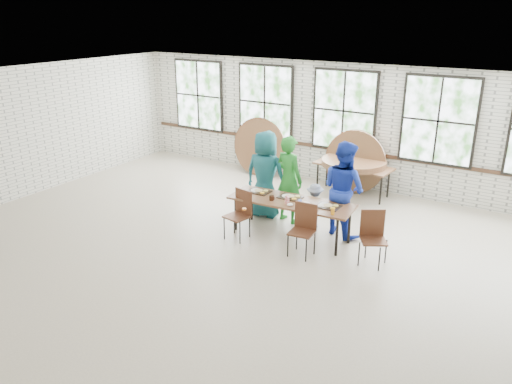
# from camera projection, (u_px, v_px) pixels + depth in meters

# --- Properties ---
(room) EXTENTS (12.00, 12.00, 12.00)m
(room) POSITION_uv_depth(u_px,v_px,m) (344.00, 113.00, 11.99)
(room) COLOR #C0B099
(room) RESTS_ON ground
(dining_table) EXTENTS (2.45, 0.96, 0.74)m
(dining_table) POSITION_uv_depth(u_px,v_px,m) (291.00, 203.00, 9.50)
(dining_table) COLOR brown
(dining_table) RESTS_ON ground
(chair_near_left) EXTENTS (0.49, 0.48, 0.95)m
(chair_near_left) POSITION_uv_depth(u_px,v_px,m) (240.00, 210.00, 9.52)
(chair_near_left) COLOR #4E2B1A
(chair_near_left) RESTS_ON ground
(chair_near_right) EXTENTS (0.46, 0.44, 0.95)m
(chair_near_right) POSITION_uv_depth(u_px,v_px,m) (304.00, 225.00, 8.86)
(chair_near_right) COLOR #4E2B1A
(chair_near_right) RESTS_ON ground
(chair_spare) EXTENTS (0.57, 0.56, 0.95)m
(chair_spare) POSITION_uv_depth(u_px,v_px,m) (373.00, 233.00, 8.55)
(chair_spare) COLOR #4E2B1A
(chair_spare) RESTS_ON ground
(adult_teal) EXTENTS (0.94, 0.65, 1.85)m
(adult_teal) POSITION_uv_depth(u_px,v_px,m) (265.00, 174.00, 10.41)
(adult_teal) COLOR #1A6165
(adult_teal) RESTS_ON ground
(adult_green) EXTENTS (0.75, 0.59, 1.82)m
(adult_green) POSITION_uv_depth(u_px,v_px,m) (289.00, 179.00, 10.14)
(adult_green) COLOR #217C26
(adult_green) RESTS_ON ground
(toddler) EXTENTS (0.67, 0.51, 0.92)m
(toddler) POSITION_uv_depth(u_px,v_px,m) (315.00, 206.00, 10.00)
(toddler) COLOR #142340
(toddler) RESTS_ON ground
(adult_blue) EXTENTS (1.12, 1.02, 1.87)m
(adult_blue) POSITION_uv_depth(u_px,v_px,m) (344.00, 189.00, 9.55)
(adult_blue) COLOR #1730A5
(adult_blue) RESTS_ON ground
(storage_table) EXTENTS (1.87, 0.92, 0.74)m
(storage_table) POSITION_uv_depth(u_px,v_px,m) (353.00, 167.00, 11.68)
(storage_table) COLOR brown
(storage_table) RESTS_ON ground
(tabletop_clutter) EXTENTS (1.97, 0.60, 0.11)m
(tabletop_clutter) POSITION_uv_depth(u_px,v_px,m) (296.00, 201.00, 9.40)
(tabletop_clutter) COLOR black
(tabletop_clutter) RESTS_ON dining_table
(round_tops_stacked) EXTENTS (1.50, 1.50, 0.13)m
(round_tops_stacked) POSITION_uv_depth(u_px,v_px,m) (354.00, 162.00, 11.64)
(round_tops_stacked) COLOR brown
(round_tops_stacked) RESTS_ON storage_table
(round_tops_leaning) EXTENTS (4.26, 0.47, 1.49)m
(round_tops_leaning) POSITION_uv_depth(u_px,v_px,m) (304.00, 154.00, 12.59)
(round_tops_leaning) COLOR brown
(round_tops_leaning) RESTS_ON ground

